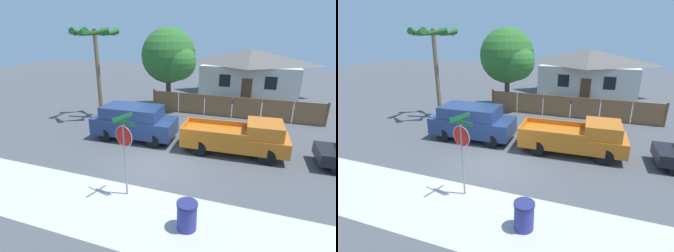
% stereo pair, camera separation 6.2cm
% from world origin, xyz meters
% --- Properties ---
extents(ground_plane, '(80.00, 80.00, 0.00)m').
position_xyz_m(ground_plane, '(0.00, 0.00, 0.00)').
color(ground_plane, '#4C4F54').
extents(sidewalk_strip, '(36.00, 3.20, 0.01)m').
position_xyz_m(sidewalk_strip, '(0.00, -3.60, 0.00)').
color(sidewalk_strip, beige).
rests_on(sidewalk_strip, ground).
extents(wooden_fence, '(12.21, 0.12, 1.63)m').
position_xyz_m(wooden_fence, '(2.54, 8.55, 0.77)').
color(wooden_fence, brown).
rests_on(wooden_fence, ground).
extents(house, '(9.48, 6.40, 4.36)m').
position_xyz_m(house, '(3.16, 17.02, 2.25)').
color(house, beige).
rests_on(house, ground).
extents(oak_tree, '(4.40, 4.19, 6.26)m').
position_xyz_m(oak_tree, '(-2.44, 9.33, 4.06)').
color(oak_tree, brown).
rests_on(oak_tree, ground).
extents(palm_tree, '(3.01, 3.23, 6.15)m').
position_xyz_m(palm_tree, '(-6.31, 5.32, 5.30)').
color(palm_tree, brown).
rests_on(palm_tree, ground).
extents(red_suv, '(4.75, 2.22, 1.95)m').
position_xyz_m(red_suv, '(-2.28, 2.53, 1.05)').
color(red_suv, navy).
rests_on(red_suv, ground).
extents(orange_pickup, '(5.25, 2.21, 1.76)m').
position_xyz_m(orange_pickup, '(3.57, 2.54, 0.86)').
color(orange_pickup, orange).
rests_on(orange_pickup, ground).
extents(stop_sign, '(1.05, 0.95, 3.16)m').
position_xyz_m(stop_sign, '(-0.06, -2.61, 2.17)').
color(stop_sign, gray).
rests_on(stop_sign, ground).
extents(trash_bin, '(0.66, 0.66, 0.94)m').
position_xyz_m(trash_bin, '(2.59, -3.65, 0.48)').
color(trash_bin, navy).
rests_on(trash_bin, ground).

